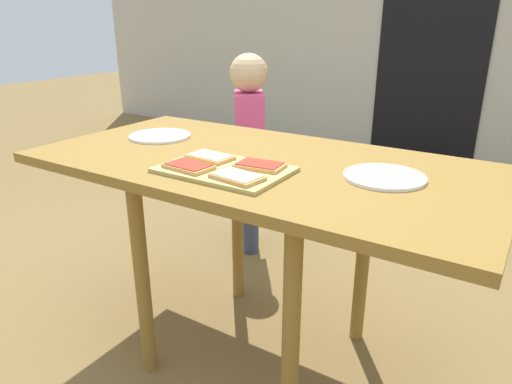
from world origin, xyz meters
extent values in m
plane|color=olive|center=(0.00, 0.00, 0.00)|extent=(16.00, 16.00, 0.00)
cube|color=#BCB7A8|center=(0.00, 3.12, 1.22)|extent=(8.00, 0.20, 2.44)
cube|color=black|center=(-0.17, 3.01, 1.00)|extent=(0.90, 0.02, 2.00)
cube|color=olive|center=(0.00, 0.00, 0.73)|extent=(1.47, 0.74, 0.03)
cylinder|color=olive|center=(-0.28, -0.28, 0.36)|extent=(0.05, 0.05, 0.71)
cylinder|color=olive|center=(0.28, -0.28, 0.36)|extent=(0.05, 0.05, 0.71)
cylinder|color=olive|center=(-0.28, 0.28, 0.36)|extent=(0.05, 0.05, 0.71)
cylinder|color=olive|center=(0.28, 0.28, 0.36)|extent=(0.05, 0.05, 0.71)
cube|color=tan|center=(-0.02, -0.16, 0.75)|extent=(0.37, 0.25, 0.01)
cube|color=#DFA35B|center=(0.07, -0.22, 0.76)|extent=(0.15, 0.11, 0.01)
cube|color=beige|center=(0.07, -0.22, 0.77)|extent=(0.14, 0.09, 0.00)
cube|color=#DFA35B|center=(-0.10, -0.22, 0.76)|extent=(0.15, 0.10, 0.01)
cube|color=red|center=(-0.10, -0.22, 0.77)|extent=(0.13, 0.09, 0.00)
cube|color=#DFA35B|center=(0.07, -0.10, 0.76)|extent=(0.15, 0.10, 0.01)
cube|color=red|center=(0.07, -0.10, 0.77)|extent=(0.13, 0.09, 0.00)
cube|color=#DFA35B|center=(-0.11, -0.11, 0.76)|extent=(0.15, 0.10, 0.01)
cube|color=beige|center=(-0.11, -0.11, 0.77)|extent=(0.13, 0.09, 0.00)
cylinder|color=white|center=(-0.47, 0.05, 0.75)|extent=(0.23, 0.23, 0.01)
cylinder|color=white|center=(0.40, 0.03, 0.75)|extent=(0.23, 0.23, 0.01)
cylinder|color=#354359|center=(-0.54, 0.77, 0.23)|extent=(0.09, 0.09, 0.45)
cylinder|color=#354359|center=(-0.46, 0.65, 0.23)|extent=(0.09, 0.09, 0.45)
cube|color=#E54C8C|center=(-0.50, 0.71, 0.64)|extent=(0.25, 0.28, 0.38)
sphere|color=#D9B986|center=(-0.50, 0.71, 0.92)|extent=(0.19, 0.19, 0.19)
cylinder|color=green|center=(-1.96, 2.50, 0.02)|extent=(0.40, 0.40, 0.04)
camera|label=1|loc=(0.75, -1.20, 1.17)|focal=32.55mm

